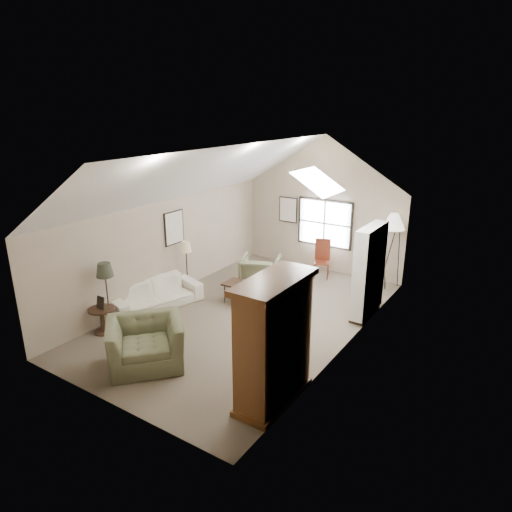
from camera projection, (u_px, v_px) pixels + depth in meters
The scene contains 18 objects.
room_shell at pixel (246, 181), 9.82m from camera, with size 5.01×8.01×4.00m.
window at pixel (325, 223), 13.46m from camera, with size 1.72×0.08×1.42m, color black.
skylight at pixel (319, 181), 9.85m from camera, with size 0.80×1.20×0.52m, color white, non-canonical shape.
wall_art at pixel (230, 219), 12.80m from camera, with size 1.97×3.71×0.88m.
armoire at pixel (274, 342), 7.45m from camera, with size 0.60×1.50×2.20m, color brown.
tv_alcove at pixel (369, 270), 10.52m from camera, with size 0.32×1.30×2.10m, color white.
media_console at pixel (365, 304), 10.80m from camera, with size 0.34×1.18×0.60m, color #382316.
tv_panel at pixel (368, 279), 10.61m from camera, with size 0.05×0.90×0.55m, color black.
sofa at pixel (155, 294), 11.24m from camera, with size 2.28×0.89×0.67m, color white.
armchair_near at pixel (146, 343), 8.70m from camera, with size 1.39×1.21×0.90m, color #656B4A.
armchair_far at pixel (260, 273), 12.29m from camera, with size 0.99×1.02×0.93m, color #6E6F4E.
coffee_table at pixel (244, 294), 11.43m from camera, with size 1.03×0.57×0.53m, color #3D2819.
bowl at pixel (244, 283), 11.34m from camera, with size 0.25×0.25×0.06m, color #342215.
side_table at pixel (103, 320), 9.99m from camera, with size 0.57×0.57×0.57m, color #352415.
side_chair at pixel (322, 259), 13.10m from camera, with size 0.43×0.43×1.12m, color maroon.
tripod_lamp at pixel (391, 250), 12.29m from camera, with size 0.61×0.61×2.10m, color white, non-canonical shape.
dark_lamp at pixel (107, 296), 9.98m from camera, with size 0.38×0.38×1.59m, color black, non-canonical shape.
tan_lamp at pixel (187, 266), 12.07m from camera, with size 0.29×0.29×1.43m, color tan, non-canonical shape.
Camera 1 is at (5.56, -8.10, 4.78)m, focal length 32.00 mm.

